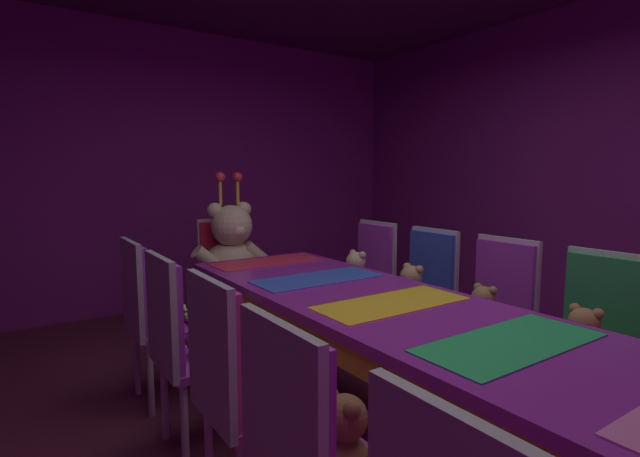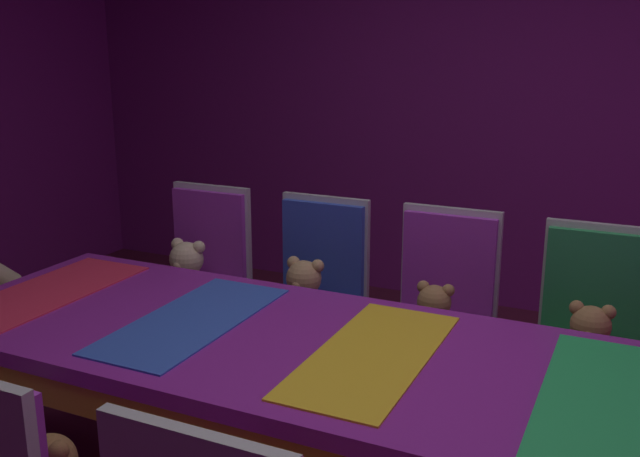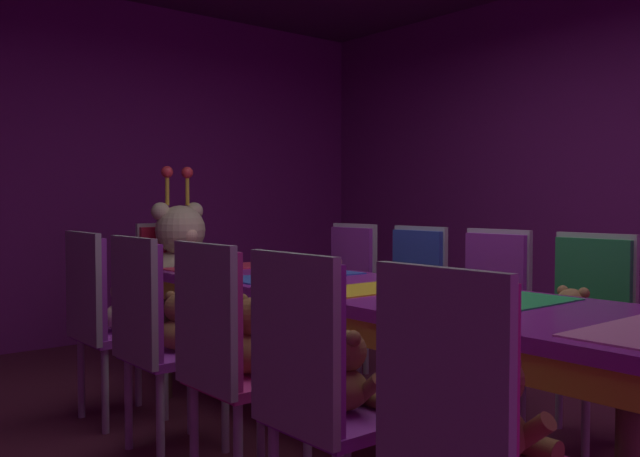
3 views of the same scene
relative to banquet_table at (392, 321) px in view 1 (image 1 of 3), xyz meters
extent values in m
plane|color=#591E33|center=(0.00, 0.00, -0.66)|extent=(7.90, 7.90, 0.00)
cube|color=#721E72|center=(0.00, 3.20, 0.74)|extent=(5.20, 0.12, 2.80)
cube|color=purple|center=(0.00, 0.00, 0.06)|extent=(0.90, 3.01, 0.05)
cube|color=gold|center=(0.00, 0.00, -0.02)|extent=(0.88, 2.95, 0.10)
cylinder|color=#4C3826|center=(0.38, 1.36, -0.31)|extent=(0.07, 0.07, 0.69)
cylinder|color=#4C3826|center=(-0.38, 1.36, -0.31)|extent=(0.07, 0.07, 0.69)
cube|color=green|center=(0.00, -0.64, 0.09)|extent=(0.77, 0.32, 0.01)
cube|color=yellow|center=(0.00, 0.00, 0.09)|extent=(0.77, 0.32, 0.01)
cube|color=blue|center=(0.00, 0.64, 0.09)|extent=(0.77, 0.32, 0.01)
cube|color=#E52D4C|center=(0.00, 1.28, 0.09)|extent=(0.77, 0.32, 0.01)
cube|color=purple|center=(-0.93, -0.60, 0.05)|extent=(0.05, 0.38, 0.50)
cube|color=#B2B2B7|center=(-0.95, -0.60, 0.05)|extent=(0.03, 0.41, 0.55)
sphere|color=brown|center=(-0.73, -0.60, 0.00)|extent=(0.14, 0.14, 0.14)
sphere|color=#99663C|center=(-0.69, -0.60, -0.01)|extent=(0.05, 0.05, 0.05)
sphere|color=brown|center=(-0.75, -0.55, 0.05)|extent=(0.05, 0.05, 0.05)
sphere|color=brown|center=(-0.75, -0.65, 0.05)|extent=(0.05, 0.05, 0.05)
cylinder|color=brown|center=(-0.71, -0.52, -0.11)|extent=(0.05, 0.12, 0.11)
cylinder|color=brown|center=(-0.64, -0.55, -0.17)|extent=(0.06, 0.13, 0.06)
cube|color=#CC338C|center=(-0.72, -0.02, -0.22)|extent=(0.40, 0.40, 0.04)
cube|color=#CC338C|center=(-0.90, -0.02, 0.05)|extent=(0.05, 0.38, 0.50)
cube|color=#B2B2B7|center=(-0.92, -0.02, 0.05)|extent=(0.03, 0.41, 0.55)
cylinder|color=#B2B2B7|center=(-0.56, 0.14, -0.45)|extent=(0.04, 0.04, 0.42)
cylinder|color=#B2B2B7|center=(-0.88, 0.14, -0.45)|extent=(0.04, 0.04, 0.42)
ellipsoid|color=brown|center=(-0.72, -0.02, -0.11)|extent=(0.19, 0.19, 0.16)
sphere|color=brown|center=(-0.70, -0.02, 0.03)|extent=(0.16, 0.16, 0.16)
sphere|color=#99663C|center=(-0.65, -0.02, 0.02)|extent=(0.06, 0.06, 0.06)
sphere|color=brown|center=(-0.72, 0.04, 0.09)|extent=(0.06, 0.06, 0.06)
sphere|color=brown|center=(-0.72, -0.07, 0.09)|extent=(0.06, 0.06, 0.06)
cylinder|color=brown|center=(-0.68, 0.08, -0.10)|extent=(0.05, 0.14, 0.13)
cylinder|color=brown|center=(-0.68, -0.11, -0.10)|extent=(0.05, 0.14, 0.13)
cylinder|color=brown|center=(-0.59, 0.04, -0.16)|extent=(0.07, 0.15, 0.07)
cylinder|color=brown|center=(-0.59, -0.07, -0.16)|extent=(0.07, 0.15, 0.07)
cube|color=purple|center=(-0.74, 0.56, -0.22)|extent=(0.40, 0.40, 0.04)
cube|color=purple|center=(-0.92, 0.56, 0.05)|extent=(0.05, 0.38, 0.50)
cube|color=#B2B2B7|center=(-0.94, 0.56, 0.05)|extent=(0.03, 0.41, 0.55)
cylinder|color=#B2B2B7|center=(-0.58, 0.72, -0.45)|extent=(0.04, 0.04, 0.42)
cylinder|color=#B2B2B7|center=(-0.58, 0.40, -0.45)|extent=(0.04, 0.04, 0.42)
cylinder|color=#B2B2B7|center=(-0.90, 0.72, -0.45)|extent=(0.04, 0.04, 0.42)
cylinder|color=#B2B2B7|center=(-0.90, 0.40, -0.45)|extent=(0.04, 0.04, 0.42)
ellipsoid|color=brown|center=(-0.74, 0.56, -0.12)|extent=(0.17, 0.17, 0.13)
sphere|color=brown|center=(-0.72, 0.56, 0.00)|extent=(0.13, 0.13, 0.13)
sphere|color=#99663C|center=(-0.68, 0.56, -0.01)|extent=(0.05, 0.05, 0.05)
sphere|color=brown|center=(-0.74, 0.61, 0.05)|extent=(0.05, 0.05, 0.05)
sphere|color=brown|center=(-0.74, 0.51, 0.05)|extent=(0.05, 0.05, 0.05)
cylinder|color=brown|center=(-0.70, 0.64, -0.11)|extent=(0.05, 0.12, 0.11)
cylinder|color=brown|center=(-0.70, 0.47, -0.11)|extent=(0.05, 0.12, 0.11)
cylinder|color=brown|center=(-0.63, 0.60, -0.17)|extent=(0.06, 0.12, 0.06)
cylinder|color=brown|center=(-0.63, 0.51, -0.17)|extent=(0.06, 0.12, 0.06)
cube|color=purple|center=(-0.74, 1.15, -0.22)|extent=(0.40, 0.40, 0.04)
cube|color=purple|center=(-0.92, 1.15, 0.05)|extent=(0.05, 0.38, 0.50)
cube|color=#B2B2B7|center=(-0.94, 1.15, 0.05)|extent=(0.03, 0.41, 0.55)
cylinder|color=#B2B2B7|center=(-0.58, 1.31, -0.45)|extent=(0.04, 0.04, 0.42)
cylinder|color=#B2B2B7|center=(-0.58, 0.99, -0.45)|extent=(0.04, 0.04, 0.42)
cylinder|color=#B2B2B7|center=(-0.90, 1.31, -0.45)|extent=(0.04, 0.04, 0.42)
cylinder|color=#B2B2B7|center=(-0.90, 0.99, -0.45)|extent=(0.04, 0.04, 0.42)
ellipsoid|color=beige|center=(-0.74, 1.15, -0.12)|extent=(0.18, 0.18, 0.14)
sphere|color=beige|center=(-0.72, 1.15, 0.01)|extent=(0.14, 0.14, 0.14)
sphere|color=#FDDCAD|center=(-0.67, 1.15, 0.00)|extent=(0.05, 0.05, 0.05)
sphere|color=beige|center=(-0.74, 1.20, 0.07)|extent=(0.05, 0.05, 0.05)
sphere|color=beige|center=(-0.74, 1.10, 0.07)|extent=(0.05, 0.05, 0.05)
cylinder|color=beige|center=(-0.70, 1.24, -0.10)|extent=(0.05, 0.13, 0.12)
cylinder|color=beige|center=(-0.70, 1.06, -0.10)|extent=(0.05, 0.13, 0.12)
cylinder|color=beige|center=(-0.62, 1.20, -0.17)|extent=(0.06, 0.13, 0.06)
cylinder|color=beige|center=(-0.62, 1.10, -0.17)|extent=(0.06, 0.13, 0.06)
cube|color=#268C4C|center=(0.72, -0.55, -0.22)|extent=(0.40, 0.40, 0.04)
cube|color=#268C4C|center=(0.90, -0.55, 0.05)|extent=(0.05, 0.38, 0.50)
cube|color=#B2B2B7|center=(0.93, -0.55, 0.05)|extent=(0.03, 0.41, 0.55)
cylinder|color=#B2B2B7|center=(0.88, -0.39, -0.45)|extent=(0.04, 0.04, 0.42)
cylinder|color=#B2B2B7|center=(0.88, -0.71, -0.45)|extent=(0.04, 0.04, 0.42)
cylinder|color=#B2B2B7|center=(0.56, -0.39, -0.45)|extent=(0.04, 0.04, 0.42)
cylinder|color=#B2B2B7|center=(0.56, -0.71, -0.45)|extent=(0.04, 0.04, 0.42)
ellipsoid|color=#9E7247|center=(0.72, -0.55, -0.12)|extent=(0.18, 0.18, 0.14)
sphere|color=#9E7247|center=(0.71, -0.55, 0.01)|extent=(0.14, 0.14, 0.14)
sphere|color=tan|center=(0.66, -0.55, 0.00)|extent=(0.05, 0.05, 0.05)
sphere|color=#9E7247|center=(0.72, -0.60, 0.06)|extent=(0.05, 0.05, 0.05)
sphere|color=#9E7247|center=(0.72, -0.50, 0.06)|extent=(0.05, 0.05, 0.05)
cylinder|color=#9E7247|center=(0.69, -0.64, -0.10)|extent=(0.05, 0.12, 0.12)
cylinder|color=#9E7247|center=(0.69, -0.46, -0.10)|extent=(0.05, 0.12, 0.12)
cylinder|color=#9E7247|center=(0.61, -0.60, -0.17)|extent=(0.06, 0.13, 0.06)
cylinder|color=#9E7247|center=(0.61, -0.50, -0.17)|extent=(0.06, 0.13, 0.06)
cube|color=purple|center=(0.75, 0.03, -0.22)|extent=(0.40, 0.40, 0.04)
cube|color=purple|center=(0.93, 0.03, 0.05)|extent=(0.05, 0.38, 0.50)
cube|color=#B2B2B7|center=(0.95, 0.03, 0.05)|extent=(0.03, 0.41, 0.55)
cylinder|color=#B2B2B7|center=(0.91, 0.19, -0.45)|extent=(0.04, 0.04, 0.42)
cylinder|color=#B2B2B7|center=(0.91, -0.13, -0.45)|extent=(0.04, 0.04, 0.42)
cylinder|color=#B2B2B7|center=(0.59, 0.19, -0.45)|extent=(0.04, 0.04, 0.42)
cylinder|color=#B2B2B7|center=(0.59, -0.13, -0.45)|extent=(0.04, 0.04, 0.42)
ellipsoid|color=#9E7247|center=(0.75, 0.03, -0.12)|extent=(0.17, 0.17, 0.13)
sphere|color=#9E7247|center=(0.73, 0.03, 0.00)|extent=(0.13, 0.13, 0.13)
sphere|color=tan|center=(0.69, 0.03, -0.01)|extent=(0.05, 0.05, 0.05)
sphere|color=#9E7247|center=(0.75, -0.02, 0.05)|extent=(0.05, 0.05, 0.05)
sphere|color=#9E7247|center=(0.75, 0.08, 0.05)|extent=(0.05, 0.05, 0.05)
cylinder|color=#9E7247|center=(0.71, -0.06, -0.11)|extent=(0.05, 0.12, 0.11)
cylinder|color=#9E7247|center=(0.71, 0.11, -0.11)|extent=(0.05, 0.12, 0.11)
cylinder|color=#9E7247|center=(0.64, -0.02, -0.17)|extent=(0.06, 0.12, 0.06)
cylinder|color=#9E7247|center=(0.64, 0.07, -0.17)|extent=(0.06, 0.12, 0.06)
cube|color=#2D47B2|center=(0.73, 0.58, -0.22)|extent=(0.40, 0.40, 0.04)
cube|color=#2D47B2|center=(0.91, 0.58, 0.05)|extent=(0.05, 0.38, 0.50)
cube|color=#B2B2B7|center=(0.93, 0.58, 0.05)|extent=(0.03, 0.41, 0.55)
cylinder|color=#B2B2B7|center=(0.89, 0.74, -0.45)|extent=(0.04, 0.04, 0.42)
cylinder|color=#B2B2B7|center=(0.89, 0.42, -0.45)|extent=(0.04, 0.04, 0.42)
cylinder|color=#B2B2B7|center=(0.57, 0.74, -0.45)|extent=(0.04, 0.04, 0.42)
cylinder|color=#B2B2B7|center=(0.57, 0.42, -0.45)|extent=(0.04, 0.04, 0.42)
ellipsoid|color=tan|center=(0.73, 0.58, -0.11)|extent=(0.19, 0.19, 0.15)
sphere|color=tan|center=(0.71, 0.58, 0.02)|extent=(0.15, 0.15, 0.15)
sphere|color=tan|center=(0.66, 0.58, 0.01)|extent=(0.06, 0.06, 0.06)
sphere|color=tan|center=(0.73, 0.53, 0.08)|extent=(0.06, 0.06, 0.06)
sphere|color=tan|center=(0.73, 0.64, 0.08)|extent=(0.06, 0.06, 0.06)
cylinder|color=tan|center=(0.69, 0.49, -0.10)|extent=(0.05, 0.13, 0.12)
cylinder|color=tan|center=(0.69, 0.68, -0.10)|extent=(0.05, 0.13, 0.12)
cylinder|color=tan|center=(0.61, 0.53, -0.16)|extent=(0.06, 0.14, 0.06)
cylinder|color=tan|center=(0.61, 0.63, -0.16)|extent=(0.06, 0.14, 0.06)
cube|color=purple|center=(0.72, 1.17, -0.22)|extent=(0.40, 0.40, 0.04)
cube|color=purple|center=(0.90, 1.17, 0.05)|extent=(0.05, 0.38, 0.50)
cube|color=#B2B2B7|center=(0.93, 1.17, 0.05)|extent=(0.03, 0.41, 0.55)
cylinder|color=#B2B2B7|center=(0.88, 1.33, -0.45)|extent=(0.04, 0.04, 0.42)
cylinder|color=#B2B2B7|center=(0.88, 1.01, -0.45)|extent=(0.04, 0.04, 0.42)
cylinder|color=#B2B2B7|center=(0.56, 1.33, -0.45)|extent=(0.04, 0.04, 0.42)
cylinder|color=#B2B2B7|center=(0.56, 1.01, -0.45)|extent=(0.04, 0.04, 0.42)
ellipsoid|color=beige|center=(0.72, 1.17, -0.11)|extent=(0.19, 0.19, 0.16)
sphere|color=beige|center=(0.71, 1.17, 0.03)|extent=(0.16, 0.16, 0.16)
sphere|color=#FDDCAD|center=(0.65, 1.17, 0.02)|extent=(0.06, 0.06, 0.06)
sphere|color=beige|center=(0.72, 1.11, 0.09)|extent=(0.06, 0.06, 0.06)
sphere|color=beige|center=(0.72, 1.23, 0.09)|extent=(0.06, 0.06, 0.06)
cylinder|color=beige|center=(0.68, 1.07, -0.10)|extent=(0.05, 0.14, 0.13)
cylinder|color=beige|center=(0.68, 1.27, -0.10)|extent=(0.05, 0.14, 0.13)
cylinder|color=beige|center=(0.60, 1.12, -0.16)|extent=(0.07, 0.14, 0.07)
cylinder|color=beige|center=(0.60, 1.22, -0.16)|extent=(0.07, 0.14, 0.07)
cube|color=red|center=(0.00, 1.93, -0.22)|extent=(0.40, 0.40, 0.04)
cube|color=red|center=(0.00, 2.11, 0.05)|extent=(0.38, 0.05, 0.50)
cube|color=#B2B2B7|center=(0.00, 2.13, 0.05)|extent=(0.41, 0.03, 0.55)
cylinder|color=#B2B2B7|center=(0.16, 2.09, -0.45)|extent=(0.04, 0.04, 0.42)
cylinder|color=#B2B2B7|center=(0.16, 1.77, -0.45)|extent=(0.04, 0.04, 0.42)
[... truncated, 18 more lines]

